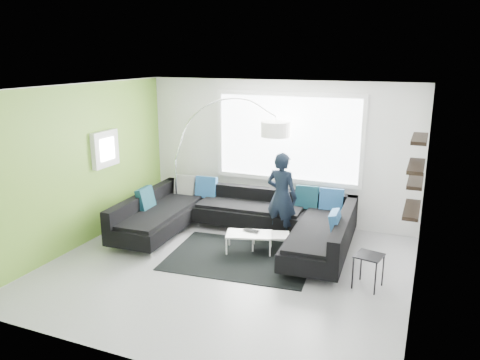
# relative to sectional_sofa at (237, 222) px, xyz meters

# --- Properties ---
(ground) EXTENTS (5.50, 5.50, 0.00)m
(ground) POSITION_rel_sectional_sofa_xyz_m (0.27, -1.03, -0.38)
(ground) COLOR gray
(ground) RESTS_ON ground
(room_shell) EXTENTS (5.54, 5.04, 2.82)m
(room_shell) POSITION_rel_sectional_sofa_xyz_m (0.31, -0.83, 1.43)
(room_shell) COLOR silver
(room_shell) RESTS_ON ground
(sectional_sofa) EXTENTS (4.07, 2.65, 0.85)m
(sectional_sofa) POSITION_rel_sectional_sofa_xyz_m (0.00, 0.00, 0.00)
(sectional_sofa) COLOR black
(sectional_sofa) RESTS_ON ground
(rug) EXTENTS (2.50, 1.92, 0.01)m
(rug) POSITION_rel_sectional_sofa_xyz_m (0.32, -0.60, -0.37)
(rug) COLOR black
(rug) RESTS_ON ground
(coffee_table) EXTENTS (1.12, 0.84, 0.33)m
(coffee_table) POSITION_rel_sectional_sofa_xyz_m (0.51, -0.18, -0.21)
(coffee_table) COLOR silver
(coffee_table) RESTS_ON ground
(arc_lamp) EXTENTS (2.30, 0.56, 2.50)m
(arc_lamp) POSITION_rel_sectional_sofa_xyz_m (-1.59, 0.64, 0.88)
(arc_lamp) COLOR white
(arc_lamp) RESTS_ON ground
(side_table) EXTENTS (0.43, 0.43, 0.50)m
(side_table) POSITION_rel_sectional_sofa_xyz_m (2.41, -0.83, -0.12)
(side_table) COLOR black
(side_table) RESTS_ON ground
(person) EXTENTS (0.71, 0.58, 1.61)m
(person) POSITION_rel_sectional_sofa_xyz_m (0.68, 0.47, 0.43)
(person) COLOR black
(person) RESTS_ON ground
(laptop) EXTENTS (0.32, 0.24, 0.02)m
(laptop) POSITION_rel_sectional_sofa_xyz_m (0.35, -0.24, -0.04)
(laptop) COLOR black
(laptop) RESTS_ON coffee_table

